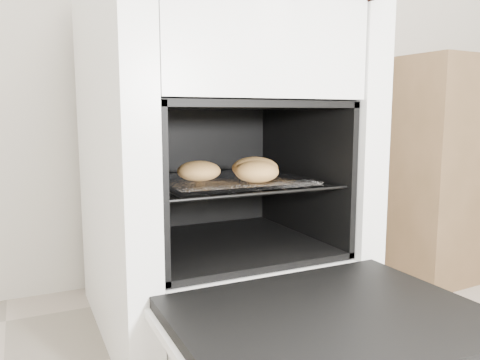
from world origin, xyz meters
The scene contains 6 objects.
stove centered at (-0.10, 1.14, 0.49)m, with size 0.65×0.72×1.00m.
oven_door centered at (-0.10, 0.59, 0.22)m, with size 0.59×0.46×0.04m.
oven_rack centered at (-0.10, 1.07, 0.42)m, with size 0.47×0.46×0.01m.
foil_sheet centered at (-0.10, 1.04, 0.43)m, with size 0.37×0.33×0.01m, color white.
baked_rolls centered at (-0.10, 0.99, 0.46)m, with size 0.28×0.21×0.06m.
counter centered at (0.98, 1.27, 0.40)m, with size 0.79×0.53×0.79m, color brown.
Camera 1 is at (-0.60, -0.07, 0.60)m, focal length 35.00 mm.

